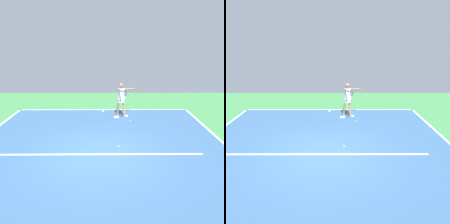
% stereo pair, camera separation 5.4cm
% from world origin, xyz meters
% --- Properties ---
extents(ground_plane, '(20.04, 20.04, 0.00)m').
position_xyz_m(ground_plane, '(0.00, 0.00, 0.00)').
color(ground_plane, '#428E4C').
extents(court_surface, '(9.56, 11.02, 0.00)m').
position_xyz_m(court_surface, '(0.00, 0.00, 0.00)').
color(court_surface, '#38608E').
rests_on(court_surface, ground_plane).
extents(court_line_baseline_near, '(9.56, 0.10, 0.01)m').
position_xyz_m(court_line_baseline_near, '(0.00, -5.46, 0.00)').
color(court_line_baseline_near, white).
rests_on(court_line_baseline_near, ground_plane).
extents(court_line_service, '(7.17, 0.10, 0.01)m').
position_xyz_m(court_line_service, '(0.00, -0.01, 0.00)').
color(court_line_service, white).
rests_on(court_line_service, ground_plane).
extents(court_line_centre_mark, '(0.10, 0.30, 0.01)m').
position_xyz_m(court_line_centre_mark, '(0.00, -5.26, 0.00)').
color(court_line_centre_mark, white).
rests_on(court_line_centre_mark, ground_plane).
extents(tennis_player, '(1.06, 1.32, 1.78)m').
position_xyz_m(tennis_player, '(-0.96, -4.08, 1.03)').
color(tennis_player, '#9E7051').
rests_on(tennis_player, ground_plane).
extents(tennis_ball_near_player, '(0.07, 0.07, 0.07)m').
position_xyz_m(tennis_ball_near_player, '(-0.70, -0.56, 0.03)').
color(tennis_ball_near_player, '#CCE033').
rests_on(tennis_ball_near_player, ground_plane).
extents(tennis_ball_by_baseline, '(0.07, 0.07, 0.07)m').
position_xyz_m(tennis_ball_by_baseline, '(-1.37, -3.39, 0.03)').
color(tennis_ball_by_baseline, yellow).
rests_on(tennis_ball_by_baseline, ground_plane).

